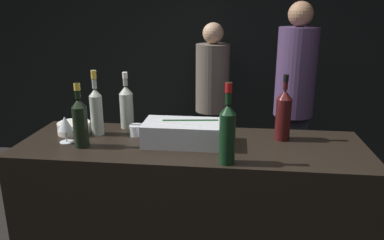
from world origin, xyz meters
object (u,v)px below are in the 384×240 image
Objects in this scene: candle_votive at (136,130)px; red_wine_bottle_black_foil at (283,114)px; person_in_hoodie at (212,94)px; ice_bin_with_bottles at (184,132)px; champagne_bottle at (80,121)px; person_blond_tee at (294,95)px; wine_glass at (65,124)px; red_wine_bottle_burgundy at (227,132)px; white_wine_bottle at (127,105)px; bowl_white at (74,127)px; rose_wine_bottle at (96,109)px.

candle_votive is 0.22× the size of red_wine_bottle_black_foil.
candle_votive is 1.88m from person_in_hoodie.
red_wine_bottle_black_foil is (0.52, 0.13, 0.08)m from ice_bin_with_bottles.
champagne_bottle is 2.05m from person_blond_tee.
red_wine_bottle_burgundy is (0.85, -0.18, 0.05)m from wine_glass.
wine_glass is at bearing -170.96° from red_wine_bottle_black_foil.
red_wine_bottle_burgundy reaches higher than white_wine_bottle.
white_wine_bottle reaches higher than bowl_white.
candle_votive is at bearing 24.17° from wine_glass.
person_in_hoodie reaches higher than ice_bin_with_bottles.
rose_wine_bottle is at bearing 86.13° from champagne_bottle.
rose_wine_bottle is 0.80m from red_wine_bottle_burgundy.
champagne_bottle is 0.20× the size of person_in_hoodie.
ice_bin_with_bottles is 1.29× the size of champagne_bottle.
candle_votive is at bearing -56.38° from white_wine_bottle.
champagne_bottle is (0.11, -0.05, 0.04)m from wine_glass.
wine_glass is at bearing 152.65° from person_blond_tee.
person_in_hoodie is (0.54, 2.05, -0.32)m from champagne_bottle.
red_wine_bottle_black_foil is 0.98× the size of rose_wine_bottle.
red_wine_bottle_black_foil reaches higher than white_wine_bottle.
candle_votive is at bearing 147.25° from red_wine_bottle_burgundy.
bowl_white is 0.18m from rose_wine_bottle.
ice_bin_with_bottles is 0.53m from champagne_bottle.
ice_bin_with_bottles is 0.30m from candle_votive.
wine_glass reaches higher than candle_votive.
person_in_hoodie is at bearing 89.29° from ice_bin_with_bottles.
red_wine_bottle_black_foil reaches higher than wine_glass.
red_wine_bottle_black_foil reaches higher than champagne_bottle.
bowl_white is at bearing 122.82° from champagne_bottle.
person_in_hoodie is (0.65, 2.00, -0.28)m from wine_glass.
ice_bin_with_bottles is at bearing -18.86° from candle_votive.
champagne_bottle reaches higher than bowl_white.
red_wine_bottle_black_foil is at bearing 1.48° from bowl_white.
red_wine_bottle_burgundy is (0.51, -0.33, 0.12)m from candle_votive.
white_wine_bottle is at bearing 47.26° from rose_wine_bottle.
red_wine_bottle_black_foil is at bearing -175.89° from person_blond_tee.
candle_votive is 1.75m from person_blond_tee.
red_wine_bottle_burgundy is (0.60, -0.47, 0.02)m from white_wine_bottle.
champagne_bottle is 0.18× the size of person_blond_tee.
person_in_hoodie reaches higher than rose_wine_bottle.
white_wine_bottle is 1.78m from person_in_hoodie.
wine_glass is (-0.62, -0.06, 0.04)m from ice_bin_with_bottles.
white_wine_bottle is 0.91× the size of rose_wine_bottle.
bowl_white is 1.99m from person_blond_tee.
person_blond_tee is (0.55, 1.71, -0.22)m from red_wine_bottle_burgundy.
ice_bin_with_bottles is at bearing 134.44° from red_wine_bottle_burgundy.
person_in_hoodie reaches higher than candle_votive.
candle_votive is at bearing 1.29° from rose_wine_bottle.
person_in_hoodie is at bearing 72.04° from wine_glass.
red_wine_bottle_burgundy is (-0.29, -0.36, 0.01)m from red_wine_bottle_black_foil.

